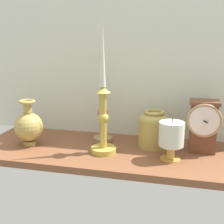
{
  "coord_description": "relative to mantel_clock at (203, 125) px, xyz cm",
  "views": [
    {
      "loc": [
        23.23,
        -100.0,
        40.25
      ],
      "look_at": [
        -0.66,
        0.0,
        14.0
      ],
      "focal_mm": 48.36,
      "sensor_mm": 36.0,
      "label": 1
    }
  ],
  "objects": [
    {
      "name": "ground_plane",
      "position": [
        -30.81,
        -5.25,
        -11.02
      ],
      "size": [
        100.0,
        36.0,
        2.4
      ],
      "primitive_type": "cube",
      "color": "brown"
    },
    {
      "name": "back_wall",
      "position": [
        -30.81,
        13.25,
        22.68
      ],
      "size": [
        120.0,
        2.0,
        65.0
      ],
      "primitive_type": "cube",
      "color": "silver",
      "rests_on": "ground_plane"
    },
    {
      "name": "mantel_clock",
      "position": [
        0.0,
        0.0,
        0.0
      ],
      "size": [
        11.86,
        9.49,
        18.51
      ],
      "color": "brown",
      "rests_on": "ground_plane"
    },
    {
      "name": "candlestick_tall_left",
      "position": [
        -33.74,
        -8.64,
        3.73
      ],
      "size": [
        8.97,
        8.97,
        45.29
      ],
      "color": "gold",
      "rests_on": "ground_plane"
    },
    {
      "name": "candlestick_tall_center",
      "position": [
        -36.85,
        2.22,
        5.45
      ],
      "size": [
        7.41,
        7.41,
        43.01
      ],
      "color": "#A07F57",
      "rests_on": "ground_plane"
    },
    {
      "name": "brass_vase_bulbous",
      "position": [
        -62.93,
        -7.66,
        -2.53
      ],
      "size": [
        10.76,
        10.76,
        17.17
      ],
      "color": "tan",
      "rests_on": "ground_plane"
    },
    {
      "name": "brass_vase_jar",
      "position": [
        -17.21,
        1.13,
        -2.76
      ],
      "size": [
        11.29,
        11.29,
        13.68
      ],
      "color": "#AF964A",
      "rests_on": "ground_plane"
    },
    {
      "name": "pillar_candle_front",
      "position": [
        -10.39,
        -9.48,
        -1.87
      ],
      "size": [
        8.29,
        8.29,
        14.13
      ],
      "color": "gold",
      "rests_on": "ground_plane"
    }
  ]
}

